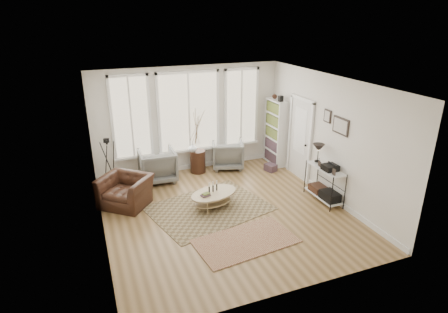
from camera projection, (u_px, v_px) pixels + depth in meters
name	position (u px, v px, depth m)	size (l,w,h in m)	color
room	(226.00, 152.00, 7.91)	(5.50, 5.54, 2.90)	olive
bay_window	(189.00, 114.00, 10.17)	(4.14, 0.12, 2.24)	#CAB682
door	(300.00, 137.00, 9.85)	(0.09, 1.06, 2.22)	silver
bookcase	(276.00, 132.00, 10.80)	(0.31, 0.85, 2.06)	white
low_shelf	(324.00, 181.00, 8.75)	(0.38, 1.08, 1.30)	white
wall_art	(337.00, 123.00, 8.35)	(0.04, 0.88, 0.44)	black
rug_main	(209.00, 208.00, 8.56)	(2.55, 1.91, 0.01)	brown
rug_runner	(246.00, 241.00, 7.32)	(1.95, 1.08, 0.01)	brown
coffee_table	(214.00, 196.00, 8.53)	(1.31, 1.05, 0.53)	tan
armchair_left	(158.00, 166.00, 9.84)	(0.91, 0.94, 0.85)	slate
armchair_right	(228.00, 154.00, 10.70)	(0.86, 0.88, 0.80)	slate
side_table	(197.00, 143.00, 10.21)	(0.42, 0.42, 1.78)	#361E14
vase	(193.00, 148.00, 10.17)	(0.23, 0.23, 0.24)	silver
accent_chair	(125.00, 191.00, 8.61)	(1.07, 0.94, 0.70)	#361E14
tripod_camera	(110.00, 167.00, 9.21)	(0.48, 0.48, 1.37)	black
book_stack_near	(271.00, 168.00, 10.55)	(0.25, 0.31, 0.20)	brown
book_stack_far	(270.00, 168.00, 10.57)	(0.17, 0.21, 0.14)	brown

